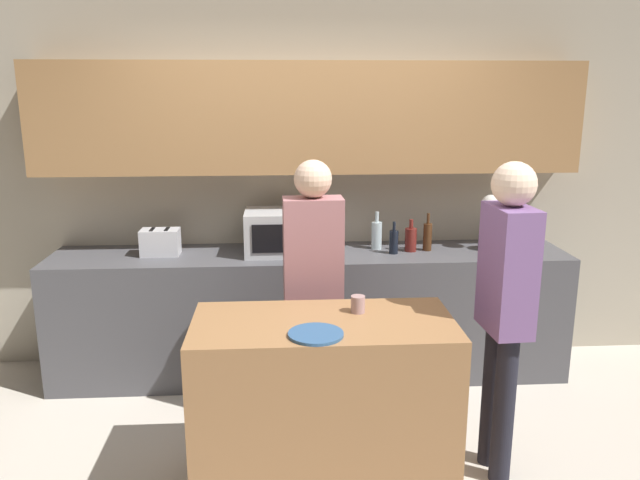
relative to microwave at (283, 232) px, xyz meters
name	(u,v)px	position (x,y,z in m)	size (l,w,h in m)	color
back_wall	(308,158)	(0.19, 0.26, 0.49)	(6.40, 0.40, 2.70)	#B2A893
back_counter	(311,313)	(0.19, -0.01, -0.60)	(3.60, 0.62, 0.90)	#4C4C51
kitchen_island	(323,404)	(0.19, -1.34, -0.60)	(1.30, 0.63, 0.91)	#996B42
microwave	(283,232)	(0.00, 0.00, 0.00)	(0.52, 0.39, 0.30)	#B7BABC
toaster	(160,242)	(-0.84, 0.00, -0.06)	(0.26, 0.16, 0.18)	silver
potted_plant	(489,222)	(1.46, 0.00, 0.05)	(0.14, 0.14, 0.39)	#333D4C
bottle_0	(377,235)	(0.67, 0.07, -0.05)	(0.07, 0.07, 0.27)	silver
bottle_1	(394,241)	(0.77, -0.06, -0.06)	(0.06, 0.06, 0.23)	black
bottle_2	(411,239)	(0.90, -0.01, -0.06)	(0.08, 0.08, 0.23)	maroon
bottle_3	(427,236)	(1.02, 0.00, -0.05)	(0.06, 0.06, 0.27)	#472814
plate_on_island	(316,334)	(0.14, -1.52, -0.14)	(0.26, 0.26, 0.01)	#2D5684
cup_0	(358,304)	(0.37, -1.23, -0.10)	(0.07, 0.07, 0.09)	#A98584
person_left	(313,274)	(0.17, -0.76, -0.08)	(0.35, 0.22, 1.64)	black
person_center	(506,295)	(1.12, -1.29, -0.05)	(0.22, 0.35, 1.68)	black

